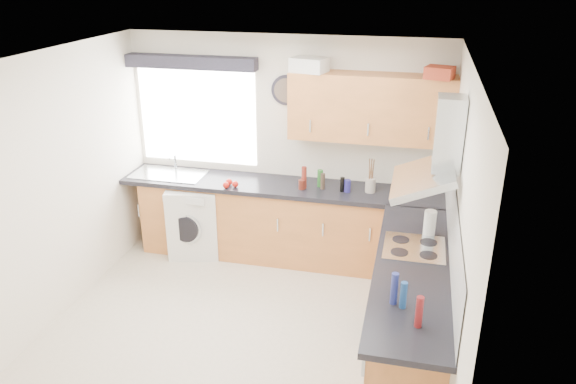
% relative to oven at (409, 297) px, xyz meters
% --- Properties ---
extents(ground_plane, '(3.60, 3.60, 0.00)m').
position_rel_oven_xyz_m(ground_plane, '(-1.50, -0.30, -0.42)').
color(ground_plane, beige).
extents(ceiling, '(3.60, 3.60, 0.02)m').
position_rel_oven_xyz_m(ceiling, '(-1.50, -0.30, 2.08)').
color(ceiling, white).
rests_on(ceiling, wall_back).
extents(wall_back, '(3.60, 0.02, 2.50)m').
position_rel_oven_xyz_m(wall_back, '(-1.50, 1.50, 0.82)').
color(wall_back, silver).
rests_on(wall_back, ground_plane).
extents(wall_front, '(3.60, 0.02, 2.50)m').
position_rel_oven_xyz_m(wall_front, '(-1.50, -2.10, 0.82)').
color(wall_front, silver).
rests_on(wall_front, ground_plane).
extents(wall_left, '(0.02, 3.60, 2.50)m').
position_rel_oven_xyz_m(wall_left, '(-3.30, -0.30, 0.82)').
color(wall_left, silver).
rests_on(wall_left, ground_plane).
extents(wall_right, '(0.02, 3.60, 2.50)m').
position_rel_oven_xyz_m(wall_right, '(0.30, -0.30, 0.82)').
color(wall_right, silver).
rests_on(wall_right, ground_plane).
extents(window, '(1.40, 0.02, 1.10)m').
position_rel_oven_xyz_m(window, '(-2.55, 1.49, 1.12)').
color(window, silver).
rests_on(window, wall_back).
extents(window_blind, '(1.50, 0.18, 0.14)m').
position_rel_oven_xyz_m(window_blind, '(-2.55, 1.40, 1.76)').
color(window_blind, '#21202A').
rests_on(window_blind, wall_back).
extents(splashback, '(0.01, 3.00, 0.54)m').
position_rel_oven_xyz_m(splashback, '(0.29, 0.00, 0.75)').
color(splashback, white).
rests_on(splashback, wall_right).
extents(base_cab_back, '(3.00, 0.58, 0.86)m').
position_rel_oven_xyz_m(base_cab_back, '(-1.60, 1.21, 0.01)').
color(base_cab_back, '#A86431').
rests_on(base_cab_back, ground_plane).
extents(base_cab_corner, '(0.60, 0.60, 0.86)m').
position_rel_oven_xyz_m(base_cab_corner, '(0.00, 1.20, 0.01)').
color(base_cab_corner, '#A86431').
rests_on(base_cab_corner, ground_plane).
extents(base_cab_right, '(0.58, 2.10, 0.86)m').
position_rel_oven_xyz_m(base_cab_right, '(0.01, -0.15, 0.01)').
color(base_cab_right, '#A86431').
rests_on(base_cab_right, ground_plane).
extents(worktop_back, '(3.60, 0.62, 0.05)m').
position_rel_oven_xyz_m(worktop_back, '(-1.50, 1.20, 0.46)').
color(worktop_back, black).
rests_on(worktop_back, base_cab_back).
extents(worktop_right, '(0.62, 2.42, 0.05)m').
position_rel_oven_xyz_m(worktop_right, '(0.00, -0.30, 0.46)').
color(worktop_right, black).
rests_on(worktop_right, base_cab_right).
extents(sink, '(0.84, 0.46, 0.10)m').
position_rel_oven_xyz_m(sink, '(-2.83, 1.20, 0.52)').
color(sink, silver).
rests_on(sink, worktop_back).
extents(oven, '(0.56, 0.58, 0.85)m').
position_rel_oven_xyz_m(oven, '(0.00, 0.00, 0.00)').
color(oven, black).
rests_on(oven, ground_plane).
extents(hob_plate, '(0.52, 0.52, 0.01)m').
position_rel_oven_xyz_m(hob_plate, '(0.00, 0.00, 0.49)').
color(hob_plate, silver).
rests_on(hob_plate, worktop_right).
extents(extractor_hood, '(0.52, 0.78, 0.66)m').
position_rel_oven_xyz_m(extractor_hood, '(0.10, -0.00, 1.34)').
color(extractor_hood, silver).
rests_on(extractor_hood, wall_right).
extents(upper_cabinets, '(1.70, 0.35, 0.70)m').
position_rel_oven_xyz_m(upper_cabinets, '(-0.55, 1.32, 1.38)').
color(upper_cabinets, '#A86431').
rests_on(upper_cabinets, wall_back).
extents(washing_machine, '(0.69, 0.67, 0.84)m').
position_rel_oven_xyz_m(washing_machine, '(-2.50, 1.10, -0.01)').
color(washing_machine, silver).
rests_on(washing_machine, ground_plane).
extents(wall_clock, '(0.33, 0.04, 0.33)m').
position_rel_oven_xyz_m(wall_clock, '(-1.49, 1.46, 1.48)').
color(wall_clock, '#21202A').
rests_on(wall_clock, wall_back).
extents(casserole, '(0.40, 0.33, 0.15)m').
position_rel_oven_xyz_m(casserole, '(-1.20, 1.29, 1.80)').
color(casserole, silver).
rests_on(casserole, upper_cabinets).
extents(storage_box, '(0.31, 0.28, 0.12)m').
position_rel_oven_xyz_m(storage_box, '(0.10, 1.22, 1.78)').
color(storage_box, '#A0321C').
rests_on(storage_box, upper_cabinets).
extents(utensil_pot, '(0.12, 0.12, 0.15)m').
position_rel_oven_xyz_m(utensil_pot, '(-0.50, 1.21, 0.56)').
color(utensil_pot, gray).
rests_on(utensil_pot, worktop_back).
extents(kitchen_roll, '(0.13, 0.13, 0.24)m').
position_rel_oven_xyz_m(kitchen_roll, '(0.12, 0.30, 0.60)').
color(kitchen_roll, silver).
rests_on(kitchen_roll, worktop_right).
extents(tomato_cluster, '(0.17, 0.17, 0.07)m').
position_rel_oven_xyz_m(tomato_cluster, '(-2.01, 1.00, 0.52)').
color(tomato_cluster, red).
rests_on(tomato_cluster, worktop_back).
extents(jar_0, '(0.05, 0.05, 0.18)m').
position_rel_oven_xyz_m(jar_0, '(-1.01, 1.17, 0.57)').
color(jar_0, '#382A1F').
rests_on(jar_0, worktop_back).
extents(jar_1, '(0.06, 0.06, 0.19)m').
position_rel_oven_xyz_m(jar_1, '(-1.05, 1.24, 0.58)').
color(jar_1, '#21581F').
rests_on(jar_1, worktop_back).
extents(jar_2, '(0.06, 0.06, 0.24)m').
position_rel_oven_xyz_m(jar_2, '(-1.21, 1.15, 0.61)').
color(jar_2, maroon).
rests_on(jar_2, worktop_back).
extents(jar_3, '(0.07, 0.07, 0.14)m').
position_rel_oven_xyz_m(jar_3, '(-0.74, 1.15, 0.55)').
color(jar_3, navy).
rests_on(jar_3, worktop_back).
extents(jar_4, '(0.07, 0.07, 0.11)m').
position_rel_oven_xyz_m(jar_4, '(-1.23, 1.12, 0.54)').
color(jar_4, '#4E1A10').
rests_on(jar_4, worktop_back).
extents(jar_5, '(0.05, 0.05, 0.16)m').
position_rel_oven_xyz_m(jar_5, '(-0.79, 1.15, 0.57)').
color(jar_5, black).
rests_on(jar_5, worktop_back).
extents(bottle_0, '(0.05, 0.05, 0.23)m').
position_rel_oven_xyz_m(bottle_0, '(0.05, -1.13, 0.60)').
color(bottle_0, maroon).
rests_on(bottle_0, worktop_right).
extents(bottle_1, '(0.05, 0.05, 0.25)m').
position_rel_oven_xyz_m(bottle_1, '(-0.13, -0.89, 0.61)').
color(bottle_1, navy).
rests_on(bottle_1, worktop_right).
extents(bottle_2, '(0.05, 0.05, 0.21)m').
position_rel_oven_xyz_m(bottle_2, '(-0.06, -0.93, 0.59)').
color(bottle_2, navy).
rests_on(bottle_2, worktop_right).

